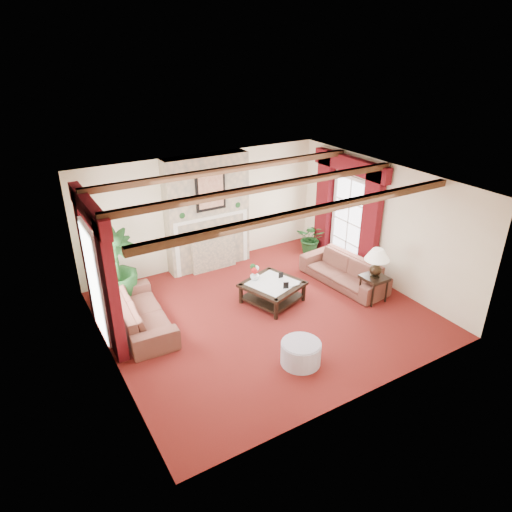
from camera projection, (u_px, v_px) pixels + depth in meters
floor at (265, 314)px, 9.19m from camera, size 6.00×6.00×0.00m
ceiling at (266, 184)px, 8.02m from camera, size 6.00×6.00×0.00m
back_wall at (204, 210)px, 10.73m from camera, size 6.00×0.02×2.70m
left_wall at (105, 294)px, 7.22m from camera, size 0.02×5.50×2.70m
right_wall at (382, 223)px, 9.98m from camera, size 0.02×5.50×2.70m
ceiling_beams at (266, 187)px, 8.04m from camera, size 6.00×3.00×0.12m
fireplace at (205, 155)px, 9.99m from camera, size 2.00×0.52×2.70m
french_door_left at (85, 228)px, 7.67m from camera, size 0.10×1.10×2.16m
french_door_right at (353, 178)px, 10.41m from camera, size 0.10×1.10×2.16m
curtains_left at (87, 203)px, 7.54m from camera, size 0.20×2.40×2.55m
curtains_right at (351, 160)px, 10.18m from camera, size 0.20×2.40×2.55m
sofa_left at (141, 307)px, 8.61m from camera, size 2.22×0.88×0.84m
sofa_right at (344, 267)px, 10.17m from camera, size 2.20×1.03×0.81m
potted_palm at (117, 283)px, 9.39m from camera, size 1.82×2.13×0.91m
small_plant at (311, 241)px, 11.69m from camera, size 1.49×1.50×0.62m
coffee_table at (272, 292)px, 9.52m from camera, size 1.36×1.36×0.44m
side_table at (373, 288)px, 9.54m from camera, size 0.59×0.59×0.57m
ottoman at (301, 353)px, 7.72m from camera, size 0.69×0.69×0.40m
table_lamp at (376, 263)px, 9.28m from camera, size 0.51×0.51×0.64m
flower_vase at (255, 275)px, 9.52m from camera, size 0.36×0.36×0.20m
book at (287, 278)px, 9.30m from camera, size 0.23×0.04×0.32m
photo_frame_a at (286, 286)px, 9.19m from camera, size 0.11×0.06×0.15m
photo_frame_b at (281, 275)px, 9.60m from camera, size 0.10×0.03×0.13m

